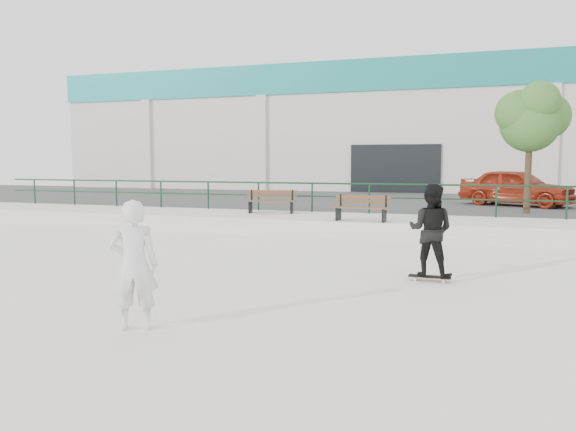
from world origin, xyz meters
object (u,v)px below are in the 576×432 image
(tree, at_px, (531,116))
(standing_skater, at_px, (431,230))
(bench_right, at_px, (362,208))
(bench_left, at_px, (271,202))
(skateboard, at_px, (430,277))
(seated_skater, at_px, (134,265))
(red_car, at_px, (516,187))

(tree, bearing_deg, standing_skater, -104.05)
(bench_right, xyz_separation_m, standing_skater, (2.42, -5.57, 0.09))
(bench_right, relative_size, tree, 0.39)
(bench_left, height_order, tree, tree)
(bench_right, bearing_deg, tree, 43.58)
(bench_left, xyz_separation_m, skateboard, (5.85, -7.12, -0.82))
(standing_skater, bearing_deg, seated_skater, 61.38)
(standing_skater, height_order, seated_skater, standing_skater)
(seated_skater, bearing_deg, bench_left, -104.13)
(bench_right, bearing_deg, skateboard, -63.53)
(standing_skater, bearing_deg, bench_left, -40.88)
(skateboard, bearing_deg, bench_left, 129.60)
(bench_right, height_order, skateboard, bench_right)
(red_car, xyz_separation_m, standing_skater, (-2.27, -13.15, -0.27))
(bench_right, relative_size, seated_skater, 0.96)
(tree, relative_size, red_car, 1.01)
(skateboard, relative_size, standing_skater, 0.45)
(tree, xyz_separation_m, red_car, (-0.17, 3.42, -2.52))
(skateboard, bearing_deg, tree, 76.18)
(skateboard, height_order, seated_skater, seated_skater)
(tree, distance_m, seated_skater, 15.62)
(bench_left, relative_size, red_car, 0.41)
(skateboard, xyz_separation_m, standing_skater, (-0.00, 0.00, 0.89))
(bench_right, distance_m, standing_skater, 6.07)
(bench_right, bearing_deg, seated_skater, -93.22)
(bench_right, height_order, red_car, red_car)
(seated_skater, bearing_deg, red_car, -133.76)
(tree, bearing_deg, bench_right, -139.39)
(bench_left, bearing_deg, standing_skater, -62.63)
(seated_skater, bearing_deg, skateboard, -153.96)
(bench_left, relative_size, standing_skater, 1.01)
(tree, relative_size, seated_skater, 2.47)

